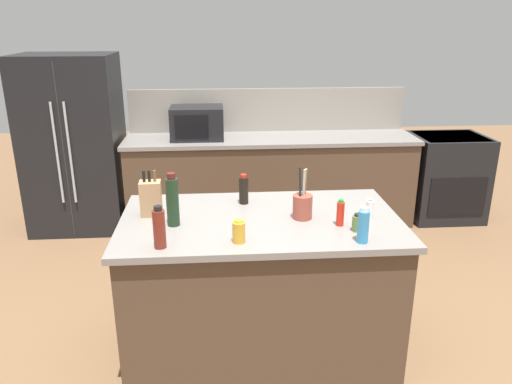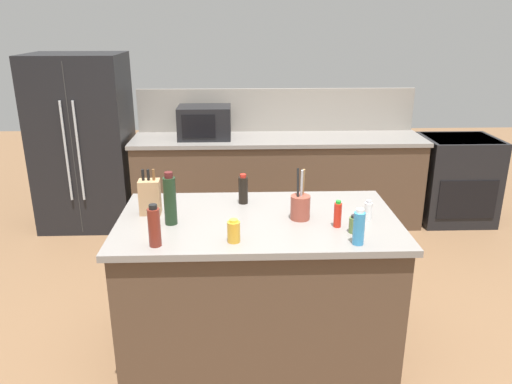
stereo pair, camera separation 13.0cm
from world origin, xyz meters
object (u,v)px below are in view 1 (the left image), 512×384
at_px(wine_bottle, 173,201).
at_px(soy_sauce_bottle, 244,190).
at_px(microwave, 197,123).
at_px(spice_jar_oregano, 357,223).
at_px(range_oven, 446,176).
at_px(honey_jar, 239,232).
at_px(dish_soap_bottle, 363,226).
at_px(refrigerator, 74,144).
at_px(utensil_crock, 302,206).
at_px(hot_sauce_bottle, 340,213).
at_px(vinegar_bottle, 159,228).
at_px(salt_shaker, 369,209).
at_px(knife_block, 151,198).

distance_m(wine_bottle, soy_sauce_bottle, 0.56).
bearing_deg(microwave, soy_sauce_bottle, -79.11).
bearing_deg(spice_jar_oregano, range_oven, 55.22).
xyz_separation_m(range_oven, honey_jar, (-2.38, -2.53, 0.54)).
xyz_separation_m(dish_soap_bottle, soy_sauce_bottle, (-0.62, 0.66, -0.00)).
bearing_deg(soy_sauce_bottle, refrigerator, 129.49).
xyz_separation_m(utensil_crock, dish_soap_bottle, (0.27, -0.37, 0.01)).
distance_m(refrigerator, soy_sauce_bottle, 2.57).
height_order(hot_sauce_bottle, honey_jar, hot_sauce_bottle).
distance_m(vinegar_bottle, spice_jar_oregano, 1.12).
distance_m(range_oven, wine_bottle, 3.62).
bearing_deg(range_oven, hot_sauce_bottle, -127.01).
height_order(dish_soap_bottle, spice_jar_oregano, dish_soap_bottle).
bearing_deg(honey_jar, salt_shaker, 19.43).
bearing_deg(microwave, spice_jar_oregano, -67.67).
bearing_deg(utensil_crock, salt_shaker, -4.11).
bearing_deg(spice_jar_oregano, knife_block, 164.24).
bearing_deg(utensil_crock, hot_sauce_bottle, -32.27).
bearing_deg(microwave, honey_jar, -83.01).
distance_m(dish_soap_bottle, vinegar_bottle, 1.10).
xyz_separation_m(range_oven, soy_sauce_bottle, (-2.32, -1.93, 0.57)).
xyz_separation_m(knife_block, utensil_crock, (0.93, -0.13, -0.03)).
relative_size(range_oven, vinegar_bottle, 3.85).
relative_size(refrigerator, dish_soap_bottle, 8.69).
distance_m(knife_block, dish_soap_bottle, 1.30).
height_order(knife_block, utensil_crock, utensil_crock).
bearing_deg(range_oven, wine_bottle, -140.59).
bearing_deg(spice_jar_oregano, salt_shaker, 55.55).
relative_size(microwave, knife_block, 1.83).
xyz_separation_m(refrigerator, dish_soap_bottle, (2.25, -2.64, 0.14)).
height_order(honey_jar, soy_sauce_bottle, soy_sauce_bottle).
bearing_deg(refrigerator, knife_block, -64.03).
height_order(refrigerator, wine_bottle, refrigerator).
relative_size(wine_bottle, soy_sauce_bottle, 1.61).
bearing_deg(soy_sauce_bottle, dish_soap_bottle, -46.90).
relative_size(utensil_crock, spice_jar_oregano, 3.00).
height_order(microwave, salt_shaker, microwave).
xyz_separation_m(microwave, wine_bottle, (-0.07, -2.26, -0.01)).
xyz_separation_m(refrigerator, hot_sauce_bottle, (2.18, -2.40, 0.12)).
height_order(wine_bottle, spice_jar_oregano, wine_bottle).
xyz_separation_m(knife_block, hot_sauce_bottle, (1.14, -0.25, -0.04)).
bearing_deg(wine_bottle, soy_sauce_bottle, 37.70).
bearing_deg(vinegar_bottle, honey_jar, 4.77).
relative_size(microwave, vinegar_bottle, 2.23).
height_order(microwave, utensil_crock, microwave).
bearing_deg(salt_shaker, utensil_crock, 175.89).
height_order(refrigerator, honey_jar, refrigerator).
xyz_separation_m(refrigerator, microwave, (1.26, -0.05, 0.21)).
xyz_separation_m(microwave, dish_soap_bottle, (0.99, -2.59, -0.07)).
distance_m(utensil_crock, salt_shaker, 0.41).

